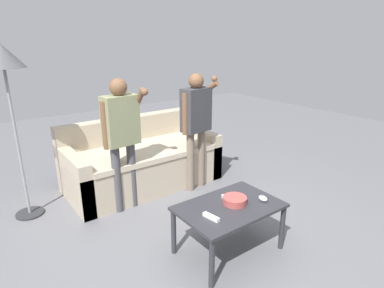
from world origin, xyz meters
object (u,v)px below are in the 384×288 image
(player_left, at_px, (121,130))
(game_remote_wand_far, at_px, (226,200))
(game_remote_nunchuk, at_px, (263,198))
(floor_lamp, at_px, (4,66))
(player_right, at_px, (196,118))
(couch, at_px, (141,162))
(game_remote_wand_near, at_px, (211,217))
(snack_bowl, at_px, (235,200))
(coffee_table, at_px, (229,212))

(player_left, height_order, game_remote_wand_far, player_left)
(game_remote_nunchuk, height_order, player_left, player_left)
(game_remote_wand_far, bearing_deg, floor_lamp, 128.75)
(floor_lamp, distance_m, player_left, 1.20)
(player_left, bearing_deg, player_right, -2.61)
(couch, height_order, floor_lamp, floor_lamp)
(player_right, bearing_deg, couch, 133.48)
(player_left, distance_m, game_remote_wand_near, 1.36)
(player_right, bearing_deg, game_remote_wand_near, -122.47)
(couch, xyz_separation_m, game_remote_wand_far, (-0.02, -1.61, 0.16))
(snack_bowl, xyz_separation_m, player_right, (0.47, 1.17, 0.41))
(snack_bowl, height_order, game_remote_wand_far, snack_bowl)
(snack_bowl, relative_size, player_left, 0.14)
(coffee_table, height_order, player_left, player_left)
(coffee_table, bearing_deg, floor_lamp, 126.91)
(game_remote_wand_near, height_order, game_remote_wand_far, same)
(game_remote_nunchuk, bearing_deg, game_remote_wand_near, 175.53)
(snack_bowl, distance_m, player_right, 1.33)
(game_remote_nunchuk, bearing_deg, couch, 97.53)
(snack_bowl, xyz_separation_m, game_remote_wand_near, (-0.32, -0.07, -0.01))
(couch, relative_size, floor_lamp, 1.06)
(snack_bowl, bearing_deg, coffee_table, -178.46)
(player_right, bearing_deg, coffee_table, -114.45)
(couch, bearing_deg, game_remote_wand_far, -90.87)
(game_remote_wand_far, bearing_deg, snack_bowl, -64.88)
(snack_bowl, xyz_separation_m, game_remote_nunchuk, (0.23, -0.11, -0.01))
(coffee_table, xyz_separation_m, player_right, (0.53, 1.17, 0.50))
(coffee_table, bearing_deg, game_remote_nunchuk, -21.05)
(snack_bowl, height_order, game_remote_wand_near, snack_bowl)
(game_remote_nunchuk, relative_size, player_left, 0.06)
(couch, bearing_deg, floor_lamp, 179.07)
(floor_lamp, height_order, player_right, floor_lamp)
(player_left, xyz_separation_m, game_remote_wand_near, (0.13, -1.28, -0.43))
(floor_lamp, xyz_separation_m, game_remote_wand_far, (1.31, -1.63, -1.08))
(coffee_table, distance_m, game_remote_nunchuk, 0.32)
(couch, relative_size, snack_bowl, 9.05)
(player_right, bearing_deg, player_left, 177.39)
(floor_lamp, relative_size, game_remote_wand_near, 11.18)
(floor_lamp, relative_size, player_right, 1.24)
(floor_lamp, relative_size, game_remote_wand_far, 11.82)
(coffee_table, xyz_separation_m, floor_lamp, (-1.28, 1.70, 1.15))
(player_left, relative_size, game_remote_wand_far, 9.60)
(couch, distance_m, game_remote_nunchuk, 1.82)
(game_remote_nunchuk, distance_m, game_remote_wand_far, 0.32)
(coffee_table, distance_m, game_remote_wand_near, 0.28)
(game_remote_wand_far, bearing_deg, player_left, 110.05)
(coffee_table, relative_size, floor_lamp, 0.50)
(game_remote_wand_far, bearing_deg, game_remote_nunchuk, -35.52)
(snack_bowl, height_order, player_left, player_left)
(floor_lamp, bearing_deg, game_remote_nunchuk, -49.17)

